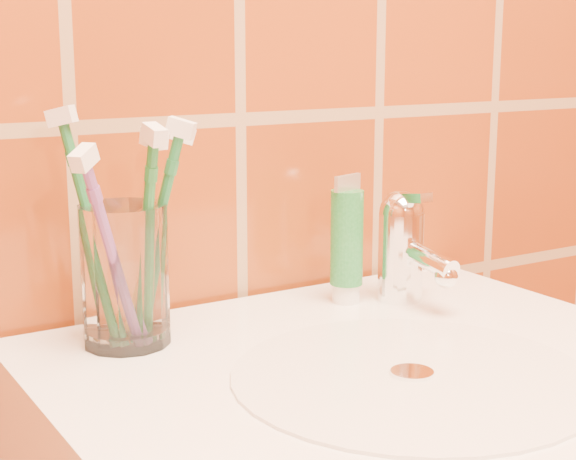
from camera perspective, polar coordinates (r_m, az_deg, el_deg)
glass_tumbler at (r=0.81m, az=-10.52°, el=-2.90°), size 0.09×0.09×0.13m
toothpaste_tube at (r=0.93m, az=3.82°, el=-0.87°), size 0.04×0.03×0.14m
faucet at (r=0.94m, az=7.48°, el=-0.81°), size 0.05×0.11×0.12m
toothbrush_0 at (r=0.80m, az=-9.23°, el=-0.65°), size 0.06×0.10×0.21m
toothbrush_1 at (r=0.82m, az=-8.81°, el=-0.27°), size 0.09×0.09×0.20m
toothbrush_2 at (r=0.77m, az=-11.29°, el=-1.55°), size 0.16×0.15×0.21m
toothbrush_3 at (r=0.80m, az=-12.53°, el=-0.05°), size 0.12×0.12×0.23m
toothbrush_4 at (r=0.80m, az=-8.58°, el=-0.25°), size 0.13×0.12×0.22m
toothbrush_5 at (r=0.79m, az=-9.19°, el=-0.63°), size 0.03×0.12×0.22m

